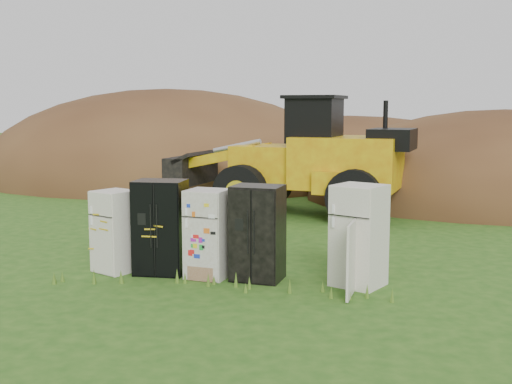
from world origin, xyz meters
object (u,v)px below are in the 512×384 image
at_px(fridge_open_door, 359,236).
at_px(fridge_leftmost, 115,231).
at_px(fridge_sticker, 208,234).
at_px(fridge_dark_mid, 258,233).
at_px(fridge_black_side, 161,227).
at_px(wheel_loader, 286,155).

bearing_deg(fridge_open_door, fridge_leftmost, -155.39).
bearing_deg(fridge_sticker, fridge_dark_mid, 9.53).
xyz_separation_m(fridge_dark_mid, fridge_open_door, (1.85, 0.02, 0.03)).
distance_m(fridge_sticker, fridge_open_door, 2.80).
distance_m(fridge_leftmost, fridge_dark_mid, 2.83).
xyz_separation_m(fridge_black_side, fridge_sticker, (0.98, -0.08, -0.07)).
relative_size(fridge_dark_mid, fridge_open_door, 0.97).
bearing_deg(fridge_leftmost, fridge_black_side, 29.95).
relative_size(fridge_leftmost, fridge_dark_mid, 0.90).
bearing_deg(fridge_sticker, fridge_leftmost, -172.53).
height_order(fridge_open_door, wheel_loader, wheel_loader).
bearing_deg(wheel_loader, fridge_dark_mid, -75.45).
xyz_separation_m(fridge_black_side, wheel_loader, (1.07, 7.44, 0.86)).
distance_m(fridge_leftmost, fridge_sticker, 1.88).
height_order(fridge_sticker, fridge_dark_mid, fridge_dark_mid).
relative_size(fridge_black_side, fridge_open_door, 0.99).
bearing_deg(fridge_black_side, wheel_loader, 78.12).
bearing_deg(fridge_open_door, wheel_loader, 133.77).
bearing_deg(fridge_leftmost, wheel_loader, 99.96).
bearing_deg(fridge_open_door, fridge_sticker, -154.96).
relative_size(fridge_black_side, fridge_sticker, 1.08).
xyz_separation_m(fridge_leftmost, wheel_loader, (1.98, 7.52, 0.97)).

